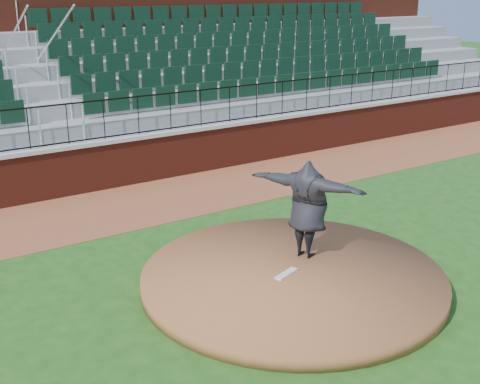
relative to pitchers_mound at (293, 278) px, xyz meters
The scene contains 10 objects.
ground 0.17m from the pitchers_mound, 113.73° to the left, with size 90.00×90.00×0.00m, color #1E4C15.
warning_track 5.51m from the pitchers_mound, 90.49° to the left, with size 34.00×3.20×0.01m, color brown.
field_wall 7.12m from the pitchers_mound, 90.38° to the left, with size 34.00×0.35×1.20m, color maroon.
wall_cap 7.20m from the pitchers_mound, 90.38° to the left, with size 34.00×0.45×0.10m, color #B7B7B7.
wall_railing 7.30m from the pitchers_mound, 90.38° to the left, with size 34.00×0.05×1.00m, color black, non-canonical shape.
seating_stands 10.07m from the pitchers_mound, 90.28° to the left, with size 34.00×5.10×4.60m, color gray, non-canonical shape.
concourse_wall 12.90m from the pitchers_mound, 90.22° to the left, with size 34.00×0.50×5.50m, color maroon.
pitchers_mound is the anchor object (origin of this frame).
pitching_rubber 0.22m from the pitchers_mound, behind, with size 0.53×0.13×0.04m, color silver.
pitcher 1.31m from the pitchers_mound, 33.40° to the left, with size 2.26×0.62×1.84m, color black.
Camera 1 is at (-6.28, -7.89, 5.06)m, focal length 46.79 mm.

